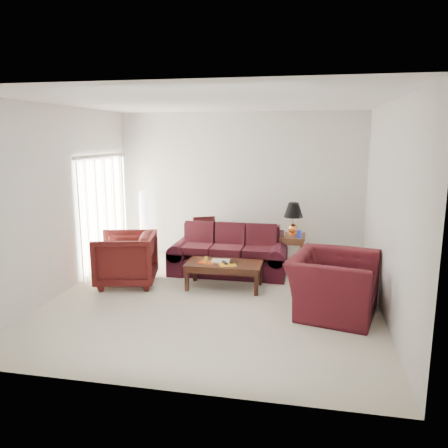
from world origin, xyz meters
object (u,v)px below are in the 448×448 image
floor_lamp (145,225)px  armchair_left (126,259)px  sofa (228,251)px  armchair_right (333,284)px  coffee_table (224,275)px  end_table (289,252)px

floor_lamp → armchair_left: bearing=-79.9°
sofa → armchair_right: sofa is taller
armchair_left → coffee_table: bearing=81.4°
armchair_left → end_table: bearing=105.5°
end_table → armchair_left: bearing=-151.2°
end_table → armchair_left: armchair_left is taller
end_table → armchair_right: armchair_right is taller
sofa → floor_lamp: (-1.91, 0.75, 0.27)m
armchair_left → armchair_right: (3.44, -0.58, -0.02)m
coffee_table → armchair_left: bearing=164.5°
end_table → armchair_right: 2.19m
sofa → armchair_left: armchair_left is taller
armchair_left → armchair_right: size_ratio=0.76×
sofa → end_table: 1.23m
armchair_right → coffee_table: 1.90m
sofa → coffee_table: bearing=-87.7°
floor_lamp → coffee_table: floor_lamp is taller
end_table → floor_lamp: size_ratio=0.46×
sofa → armchair_left: bearing=-153.8°
floor_lamp → armchair_right: size_ratio=1.08×
floor_lamp → coffee_table: bearing=-37.6°
sofa → armchair_right: (1.82, -1.50, -0.01)m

